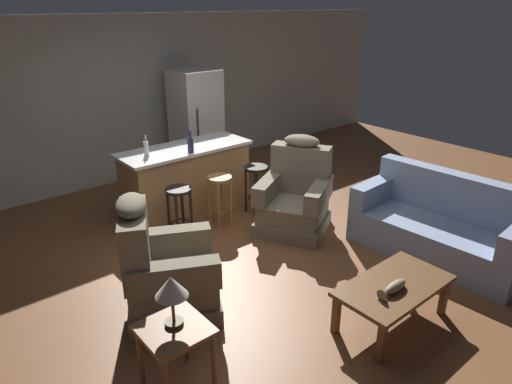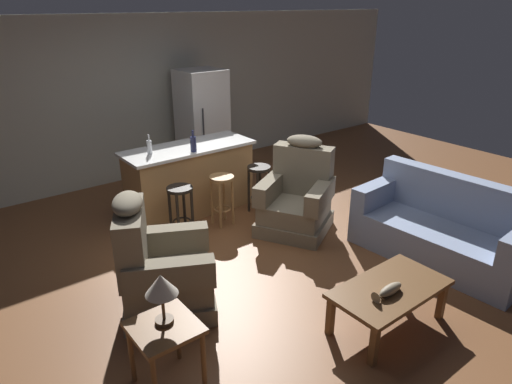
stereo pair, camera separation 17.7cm
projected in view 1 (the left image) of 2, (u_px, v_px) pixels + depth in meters
ground_plane at (248, 247)px, 5.54m from camera, size 12.00×12.00×0.00m
back_wall at (124, 101)px, 7.25m from camera, size 12.00×0.05×2.60m
coffee_table at (394, 289)px, 4.11m from camera, size 1.10×0.60×0.42m
fish_figurine at (393, 288)px, 3.95m from camera, size 0.34×0.10×0.10m
couch at (440, 227)px, 5.28m from camera, size 0.96×1.95×0.94m
recliner_near_lamp at (163, 271)px, 4.28m from camera, size 1.13×1.13×1.20m
recliner_near_island at (295, 198)px, 5.88m from camera, size 1.14×1.14×1.20m
end_table at (175, 338)px, 3.36m from camera, size 0.48×0.48×0.56m
table_lamp at (171, 289)px, 3.24m from camera, size 0.24×0.24×0.41m
kitchen_island at (187, 180)px, 6.31m from camera, size 1.80×0.70×0.95m
bar_stool_left at (179, 204)px, 5.57m from camera, size 0.32×0.32×0.68m
bar_stool_middle at (220, 192)px, 5.93m from camera, size 0.32×0.32×0.68m
bar_stool_right at (256, 181)px, 6.30m from camera, size 0.32×0.32×0.68m
refrigerator at (196, 124)px, 7.57m from camera, size 0.70×0.69×1.76m
bottle_tall_green at (191, 144)px, 5.88m from camera, size 0.08×0.08×0.28m
bottle_short_amber at (146, 148)px, 5.77m from camera, size 0.06×0.06×0.26m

